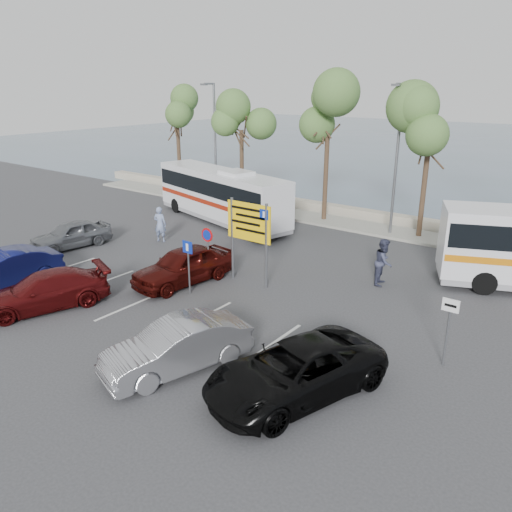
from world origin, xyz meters
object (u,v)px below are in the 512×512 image
Objects in this scene: street_lamp_left at (214,138)px; suv_black at (295,370)px; street_lamp_right at (397,153)px; direction_sign at (249,228)px; car_maroon at (44,291)px; pedestrian_far at (384,262)px; coach_bus_left at (221,197)px; car_blue at (5,269)px; car_silver_a at (71,234)px; car_red at (183,265)px; car_silver_b at (177,346)px; pedestrian_near at (160,224)px.

street_lamp_left is 1.53× the size of suv_black.
direction_sign is (-2.00, -10.32, -2.17)m from street_lamp_right.
car_maroon is 2.38× the size of pedestrian_far.
coach_bus_left is at bearing 63.52° from pedestrian_far.
car_blue is at bearing -92.15° from coach_bus_left.
car_silver_a is 0.90× the size of car_blue.
car_red is (8.77, -12.02, -3.81)m from street_lamp_left.
coach_bus_left is at bearing 143.59° from car_silver_b.
direction_sign is 5.87m from pedestrian_far.
car_blue is (3.00, -16.78, -3.85)m from street_lamp_left.
car_blue is at bearing 117.66° from pedestrian_far.
coach_bus_left is at bearing 137.44° from direction_sign.
car_silver_b is (12.90, -5.00, 0.05)m from car_silver_a.
pedestrian_far is (9.26, 10.00, 0.31)m from car_maroon.
pedestrian_near is at bearing -138.00° from street_lamp_right.
pedestrian_far is (-1.36, 8.96, 0.27)m from suv_black.
pedestrian_far is (4.63, 3.30, -1.43)m from direction_sign.
suv_black reaches higher than car_silver_a.
car_red is 2.30× the size of pedestrian_far.
car_silver_a is 5.33m from car_blue.
street_lamp_left is 22.06m from car_silver_b.
coach_bus_left is at bearing 122.25° from car_maroon.
pedestrian_far reaches higher than pedestrian_near.
pedestrian_far is at bearing 116.94° from suv_black.
street_lamp_right is 13.24m from pedestrian_near.
street_lamp_left reaches higher than car_silver_a.
pedestrian_near reaches higher than car_maroon.
pedestrian_near is (-9.96, 8.50, 0.22)m from car_silver_b.
car_red reaches higher than suv_black.
car_silver_b is (10.50, -0.24, -0.00)m from car_blue.
car_silver_a is (-2.90, -8.59, -0.86)m from coach_bus_left.
car_silver_a is 13.84m from car_silver_b.
street_lamp_left is at bearing 55.81° from pedestrian_far.
car_silver_a is 15.85m from pedestrian_far.
car_maroon is (5.78, -5.00, -0.01)m from car_silver_a.
suv_black is at bearing 10.45° from car_blue.
car_maroon is at bearing -124.66° from direction_sign.
street_lamp_left is 15.24m from direction_sign.
direction_sign is at bearing -42.56° from coach_bus_left.
car_maroon is (6.37, -17.02, -3.91)m from street_lamp_left.
car_maroon is at bearing 127.18° from pedestrian_far.
pedestrian_near is (-13.46, 7.46, 0.23)m from suv_black.
car_silver_a is at bearing -175.29° from suv_black.
street_lamp_right is 4.17× the size of pedestrian_near.
car_silver_a is 8.18m from car_red.
street_lamp_right is 17.71m from car_silver_a.
car_red is (5.78, 4.76, 0.04)m from car_blue.
car_silver_a is at bearing 176.06° from car_silver_b.
car_red is (-2.23, -1.70, -1.65)m from direction_sign.
pedestrian_far is (2.14, 10.00, 0.26)m from car_silver_b.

